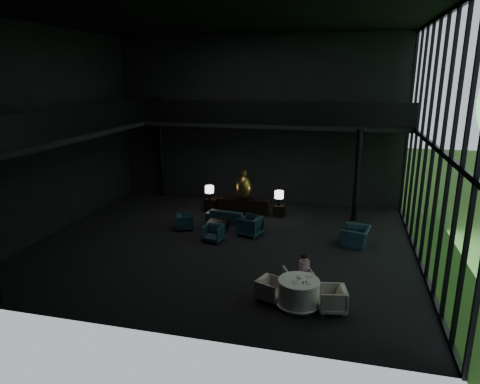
% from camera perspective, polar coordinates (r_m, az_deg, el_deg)
% --- Properties ---
extents(floor, '(14.00, 12.00, 0.02)m').
position_cam_1_polar(floor, '(16.33, -2.12, -6.87)').
color(floor, black).
rests_on(floor, ground).
extents(ceiling, '(14.00, 12.00, 0.02)m').
position_cam_1_polar(ceiling, '(15.23, -2.44, 22.23)').
color(ceiling, black).
rests_on(ceiling, ground).
extents(wall_back, '(14.00, 0.04, 8.00)m').
position_cam_1_polar(wall_back, '(21.06, 2.31, 9.42)').
color(wall_back, black).
rests_on(wall_back, ground).
extents(wall_front, '(14.00, 0.04, 8.00)m').
position_cam_1_polar(wall_front, '(9.75, -12.08, 2.11)').
color(wall_front, black).
rests_on(wall_front, ground).
extents(wall_left, '(0.04, 12.00, 8.00)m').
position_cam_1_polar(wall_left, '(18.47, -23.82, 7.30)').
color(wall_left, black).
rests_on(wall_left, ground).
extents(curtain_wall, '(0.20, 12.00, 8.00)m').
position_cam_1_polar(curtain_wall, '(14.94, 24.42, 5.62)').
color(curtain_wall, black).
rests_on(curtain_wall, ground).
extents(mezzanine_left, '(2.00, 12.00, 0.25)m').
position_cam_1_polar(mezzanine_left, '(17.88, -21.25, 7.34)').
color(mezzanine_left, black).
rests_on(mezzanine_left, wall_left).
extents(mezzanine_back, '(12.00, 2.00, 0.25)m').
position_cam_1_polar(mezzanine_back, '(19.90, 4.57, 9.04)').
color(mezzanine_back, black).
rests_on(mezzanine_back, wall_back).
extents(railing_left, '(0.06, 12.00, 1.00)m').
position_cam_1_polar(railing_left, '(17.26, -18.68, 9.33)').
color(railing_left, black).
rests_on(railing_left, mezzanine_left).
extents(railing_back, '(12.00, 0.06, 1.00)m').
position_cam_1_polar(railing_back, '(18.86, 4.11, 10.53)').
color(railing_back, black).
rests_on(railing_back, mezzanine_back).
extents(column_nw, '(0.24, 0.24, 4.00)m').
position_cam_1_polar(column_nw, '(22.61, -10.46, 4.46)').
color(column_nw, black).
rests_on(column_nw, floor).
extents(column_ne, '(0.24, 0.24, 4.00)m').
position_cam_1_polar(column_ne, '(19.00, 15.33, 2.11)').
color(column_ne, black).
rests_on(column_ne, floor).
extents(console, '(2.29, 0.52, 0.73)m').
position_cam_1_polar(console, '(19.55, 0.53, -1.93)').
color(console, black).
rests_on(console, floor).
extents(bronze_urn, '(0.71, 0.71, 1.33)m').
position_cam_1_polar(bronze_urn, '(19.28, 0.53, 0.69)').
color(bronze_urn, olive).
rests_on(bronze_urn, console).
extents(side_table_left, '(0.54, 0.54, 0.60)m').
position_cam_1_polar(side_table_left, '(20.08, -3.85, -1.69)').
color(side_table_left, black).
rests_on(side_table_left, floor).
extents(table_lamp_left, '(0.40, 0.40, 0.67)m').
position_cam_1_polar(table_lamp_left, '(19.65, -4.10, 0.28)').
color(table_lamp_left, black).
rests_on(table_lamp_left, side_table_left).
extents(side_table_right, '(0.46, 0.46, 0.51)m').
position_cam_1_polar(side_table_right, '(19.39, 5.21, -2.48)').
color(side_table_right, black).
rests_on(side_table_right, floor).
extents(table_lamp_right, '(0.40, 0.40, 0.67)m').
position_cam_1_polar(table_lamp_right, '(19.11, 5.23, -0.44)').
color(table_lamp_right, black).
rests_on(table_lamp_right, side_table_right).
extents(sofa, '(1.86, 0.78, 0.70)m').
position_cam_1_polar(sofa, '(18.52, -1.52, -2.97)').
color(sofa, black).
rests_on(sofa, floor).
extents(lounge_armchair_west, '(0.80, 0.82, 0.67)m').
position_cam_1_polar(lounge_armchair_west, '(17.82, -7.33, -3.91)').
color(lounge_armchair_west, black).
rests_on(lounge_armchair_west, floor).
extents(lounge_armchair_east, '(1.09, 1.13, 0.95)m').
position_cam_1_polar(lounge_armchair_east, '(16.97, 1.36, -4.26)').
color(lounge_armchair_east, black).
rests_on(lounge_armchair_east, floor).
extents(lounge_armchair_south, '(0.74, 0.71, 0.67)m').
position_cam_1_polar(lounge_armchair_south, '(16.43, -3.56, -5.50)').
color(lounge_armchair_south, black).
rests_on(lounge_armchair_south, floor).
extents(window_armchair, '(0.90, 1.21, 0.96)m').
position_cam_1_polar(window_armchair, '(16.56, 15.20, -5.32)').
color(window_armchair, black).
rests_on(window_armchair, floor).
extents(coffee_table, '(0.81, 0.81, 0.35)m').
position_cam_1_polar(coffee_table, '(17.66, -3.06, -4.51)').
color(coffee_table, black).
rests_on(coffee_table, floor).
extents(dining_table, '(1.29, 1.29, 0.75)m').
position_cam_1_polar(dining_table, '(12.24, 7.80, -13.34)').
color(dining_table, white).
rests_on(dining_table, floor).
extents(dining_chair_north, '(0.98, 0.95, 0.77)m').
position_cam_1_polar(dining_chair_north, '(12.94, 7.75, -11.37)').
color(dining_chair_north, '#A39B90').
rests_on(dining_chair_north, floor).
extents(dining_chair_east, '(0.78, 0.82, 0.72)m').
position_cam_1_polar(dining_chair_east, '(12.11, 12.16, -13.71)').
color(dining_chair_east, '#AB9F8A').
rests_on(dining_chair_east, floor).
extents(dining_chair_west, '(0.72, 0.74, 0.61)m').
position_cam_1_polar(dining_chair_west, '(12.45, 4.07, -12.84)').
color(dining_chair_west, '#A5A29D').
rests_on(dining_chair_west, floor).
extents(child, '(0.31, 0.31, 0.66)m').
position_cam_1_polar(child, '(12.93, 8.57, -9.51)').
color(child, '#E7ABC7').
rests_on(child, dining_chair_north).
extents(plate_a, '(0.24, 0.24, 0.01)m').
position_cam_1_polar(plate_a, '(11.92, 7.38, -11.83)').
color(plate_a, white).
rests_on(plate_a, dining_table).
extents(plate_b, '(0.27, 0.27, 0.01)m').
position_cam_1_polar(plate_b, '(12.29, 9.17, -11.03)').
color(plate_b, white).
rests_on(plate_b, dining_table).
extents(saucer, '(0.14, 0.14, 0.01)m').
position_cam_1_polar(saucer, '(11.90, 9.11, -11.95)').
color(saucer, white).
rests_on(saucer, dining_table).
extents(coffee_cup, '(0.09, 0.09, 0.05)m').
position_cam_1_polar(coffee_cup, '(11.95, 8.86, -11.65)').
color(coffee_cup, white).
rests_on(coffee_cup, saucer).
extents(cereal_bowl, '(0.15, 0.15, 0.08)m').
position_cam_1_polar(cereal_bowl, '(12.14, 7.98, -11.14)').
color(cereal_bowl, white).
rests_on(cereal_bowl, dining_table).
extents(cream_pot, '(0.07, 0.07, 0.06)m').
position_cam_1_polar(cream_pot, '(11.87, 8.39, -11.85)').
color(cream_pot, '#99999E').
rests_on(cream_pot, dining_table).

